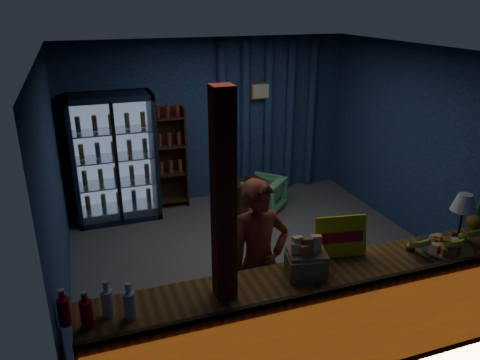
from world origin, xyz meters
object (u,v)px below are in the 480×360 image
(table_lamp, at_px, (464,204))
(pastry_tray, at_px, (446,246))
(green_chair, at_px, (264,194))
(shopkeeper, at_px, (259,261))

(table_lamp, bearing_deg, pastry_tray, -155.26)
(green_chair, bearing_deg, shopkeeper, 22.82)
(green_chair, relative_size, table_lamp, 1.23)
(shopkeeper, relative_size, pastry_tray, 3.27)
(pastry_tray, bearing_deg, shopkeeper, 160.45)
(pastry_tray, relative_size, table_lamp, 1.05)
(green_chair, bearing_deg, table_lamp, 59.05)
(shopkeeper, xyz_separation_m, green_chair, (1.16, 2.71, -0.55))
(shopkeeper, distance_m, green_chair, 3.00)
(shopkeeper, bearing_deg, pastry_tray, -23.26)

